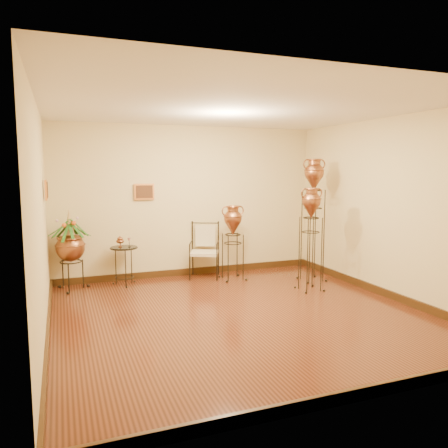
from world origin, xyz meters
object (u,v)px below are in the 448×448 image
object	(u,v)px
planter_urn	(70,244)
side_table	(124,265)
amphora_tall	(313,218)
amphora_mid	(311,238)
armchair	(204,251)

from	to	relation	value
planter_urn	side_table	distance (m)	0.97
amphora_tall	amphora_mid	size ratio (longest dim) A/B	1.28
amphora_mid	side_table	xyz separation A→B (m)	(-2.84, 1.42, -0.52)
amphora_tall	planter_urn	xyz separation A→B (m)	(-4.09, 0.87, -0.36)
planter_urn	amphora_tall	bearing A→B (deg)	-12.01
amphora_tall	side_table	size ratio (longest dim) A/B	2.61
amphora_tall	planter_urn	world-z (taller)	amphora_tall
armchair	side_table	world-z (taller)	armchair
planter_urn	side_table	bearing A→B (deg)	0.05
amphora_mid	armchair	distance (m)	2.01
amphora_tall	side_table	distance (m)	3.43
amphora_tall	armchair	distance (m)	2.06
planter_urn	armchair	distance (m)	2.35
planter_urn	armchair	world-z (taller)	planter_urn
planter_urn	armchair	size ratio (longest dim) A/B	1.36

